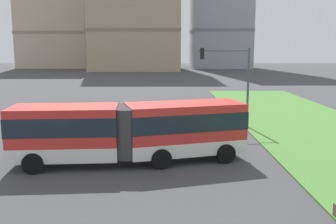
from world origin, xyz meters
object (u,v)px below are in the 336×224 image
(traffic_light_far_right, at_px, (231,73))
(articulated_bus, at_px, (130,131))
(car_grey_wagon, at_px, (67,126))
(apartment_tower_west, at_px, (57,1))

(traffic_light_far_right, bearing_deg, articulated_bus, -127.40)
(articulated_bus, relative_size, traffic_light_far_right, 2.06)
(car_grey_wagon, height_order, apartment_tower_west, apartment_tower_west)
(car_grey_wagon, height_order, traffic_light_far_right, traffic_light_far_right)
(articulated_bus, bearing_deg, apartment_tower_west, 107.10)
(car_grey_wagon, xyz_separation_m, traffic_light_far_right, (11.22, 3.06, 3.24))
(articulated_bus, distance_m, apartment_tower_west, 98.85)
(car_grey_wagon, distance_m, apartment_tower_west, 92.53)
(articulated_bus, relative_size, apartment_tower_west, 0.32)
(articulated_bus, bearing_deg, traffic_light_far_right, 52.60)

